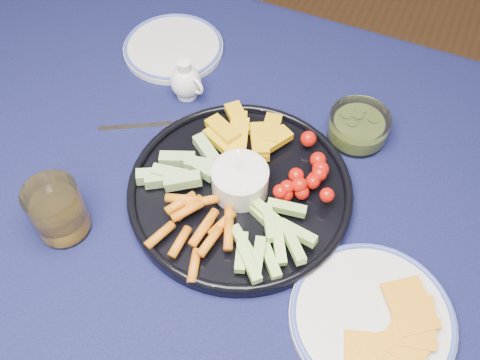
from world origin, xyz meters
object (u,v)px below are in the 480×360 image
at_px(pickle_bowl, 358,127).
at_px(juice_tumbler, 58,213).
at_px(cheese_plate, 373,317).
at_px(dining_table, 219,229).
at_px(creamer_pitcher, 186,81).
at_px(side_plate_extra, 173,47).
at_px(crudite_platter, 238,187).

height_order(pickle_bowl, juice_tumbler, juice_tumbler).
height_order(pickle_bowl, cheese_plate, pickle_bowl).
bearing_deg(dining_table, creamer_pitcher, 128.38).
bearing_deg(dining_table, side_plate_extra, 128.90).
bearing_deg(pickle_bowl, side_plate_extra, 170.71).
xyz_separation_m(pickle_bowl, juice_tumbler, (-0.37, -0.38, 0.02)).
bearing_deg(juice_tumbler, crudite_platter, 36.91).
height_order(creamer_pitcher, pickle_bowl, creamer_pitcher).
xyz_separation_m(creamer_pitcher, juice_tumbler, (-0.04, -0.35, 0.01)).
distance_m(crudite_platter, juice_tumbler, 0.29).
bearing_deg(pickle_bowl, dining_table, -125.54).
distance_m(crudite_platter, creamer_pitcher, 0.26).
height_order(dining_table, juice_tumbler, juice_tumbler).
xyz_separation_m(pickle_bowl, cheese_plate, (0.12, -0.33, -0.01)).
relative_size(pickle_bowl, side_plate_extra, 0.53).
relative_size(crudite_platter, side_plate_extra, 1.82).
xyz_separation_m(crudite_platter, side_plate_extra, (-0.27, 0.28, -0.01)).
height_order(crudite_platter, side_plate_extra, crudite_platter).
xyz_separation_m(dining_table, crudite_platter, (0.03, 0.03, 0.11)).
bearing_deg(dining_table, pickle_bowl, 54.46).
distance_m(dining_table, juice_tumbler, 0.28).
xyz_separation_m(dining_table, cheese_plate, (0.29, -0.09, 0.10)).
distance_m(dining_table, creamer_pitcher, 0.29).
height_order(pickle_bowl, side_plate_extra, pickle_bowl).
distance_m(dining_table, crudite_platter, 0.12).
height_order(crudite_platter, pickle_bowl, crudite_platter).
distance_m(pickle_bowl, side_plate_extra, 0.42).
height_order(crudite_platter, cheese_plate, crudite_platter).
bearing_deg(pickle_bowl, juice_tumbler, -134.45).
xyz_separation_m(creamer_pitcher, side_plate_extra, (-0.09, 0.10, -0.03)).
relative_size(juice_tumbler, side_plate_extra, 0.49).
relative_size(dining_table, juice_tumbler, 16.57).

